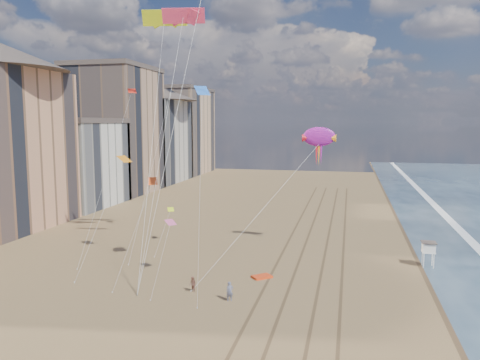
{
  "coord_description": "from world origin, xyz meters",
  "views": [
    {
      "loc": [
        6.61,
        -26.69,
        16.22
      ],
      "look_at": [
        -5.76,
        26.0,
        9.5
      ],
      "focal_mm": 35.0,
      "sensor_mm": 36.0,
      "label": 1
    }
  ],
  "objects_px": {
    "lifeguard_stand": "(429,248)",
    "show_kite": "(319,137)",
    "grounded_kite": "(262,277)",
    "kite_flyer_a": "(230,291)",
    "kite_flyer_b": "(193,284)"
  },
  "relations": [
    {
      "from": "lifeguard_stand",
      "to": "kite_flyer_b",
      "type": "bearing_deg",
      "value": -149.72
    },
    {
      "from": "kite_flyer_b",
      "to": "grounded_kite",
      "type": "bearing_deg",
      "value": 77.73
    },
    {
      "from": "show_kite",
      "to": "kite_flyer_b",
      "type": "distance_m",
      "value": 24.67
    },
    {
      "from": "kite_flyer_b",
      "to": "lifeguard_stand",
      "type": "bearing_deg",
      "value": 63.63
    },
    {
      "from": "kite_flyer_a",
      "to": "kite_flyer_b",
      "type": "distance_m",
      "value": 4.25
    },
    {
      "from": "lifeguard_stand",
      "to": "show_kite",
      "type": "relative_size",
      "value": 0.12
    },
    {
      "from": "lifeguard_stand",
      "to": "grounded_kite",
      "type": "bearing_deg",
      "value": -155.5
    },
    {
      "from": "lifeguard_stand",
      "to": "grounded_kite",
      "type": "relative_size",
      "value": 1.44
    },
    {
      "from": "grounded_kite",
      "to": "kite_flyer_a",
      "type": "xyz_separation_m",
      "value": [
        -1.68,
        -6.95,
        0.78
      ]
    },
    {
      "from": "lifeguard_stand",
      "to": "kite_flyer_b",
      "type": "xyz_separation_m",
      "value": [
        -23.26,
        -13.58,
        -1.45
      ]
    },
    {
      "from": "show_kite",
      "to": "kite_flyer_a",
      "type": "distance_m",
      "value": 24.21
    },
    {
      "from": "grounded_kite",
      "to": "show_kite",
      "type": "bearing_deg",
      "value": 27.28
    },
    {
      "from": "grounded_kite",
      "to": "show_kite",
      "type": "xyz_separation_m",
      "value": [
        4.86,
        12.06,
        14.26
      ]
    },
    {
      "from": "lifeguard_stand",
      "to": "show_kite",
      "type": "xyz_separation_m",
      "value": [
        -12.69,
        4.07,
        12.17
      ]
    },
    {
      "from": "lifeguard_stand",
      "to": "show_kite",
      "type": "height_order",
      "value": "show_kite"
    }
  ]
}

